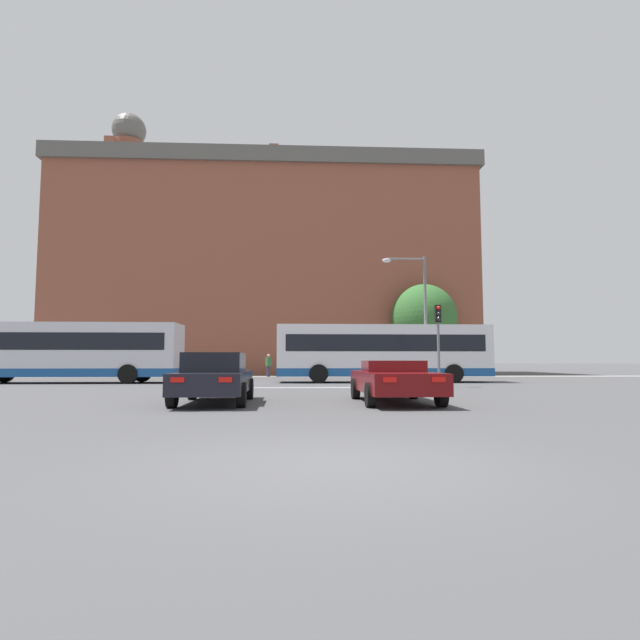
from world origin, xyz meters
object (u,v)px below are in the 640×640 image
(bus_crossing_trailing, at_px, (65,351))
(bus_crossing_lead, at_px, (382,352))
(traffic_light_near_right, at_px, (438,331))
(street_lamp_junction, at_px, (417,304))
(traffic_light_far_right, at_px, (386,343))
(car_roadster_right, at_px, (394,380))
(pedestrian_waiting, at_px, (268,364))
(car_saloon_left, at_px, (215,377))

(bus_crossing_trailing, bearing_deg, bus_crossing_lead, -89.47)
(traffic_light_near_right, height_order, street_lamp_junction, street_lamp_junction)
(bus_crossing_lead, xyz_separation_m, traffic_light_far_right, (1.89, 9.31, 0.84))
(traffic_light_far_right, bearing_deg, car_roadster_right, -99.81)
(pedestrian_waiting, bearing_deg, bus_crossing_trailing, 175.37)
(bus_crossing_trailing, bearing_deg, car_roadster_right, -131.20)
(car_saloon_left, xyz_separation_m, pedestrian_waiting, (0.27, 22.90, 0.25))
(bus_crossing_trailing, distance_m, pedestrian_waiting, 14.21)
(traffic_light_far_right, bearing_deg, bus_crossing_trailing, -153.63)
(car_roadster_right, distance_m, bus_crossing_lead, 13.63)
(bus_crossing_lead, height_order, traffic_light_far_right, traffic_light_far_right)
(traffic_light_near_right, distance_m, pedestrian_waiting, 17.04)
(car_saloon_left, bearing_deg, car_roadster_right, -1.68)
(traffic_light_near_right, xyz_separation_m, pedestrian_waiting, (-8.51, 14.68, -1.56))
(car_roadster_right, relative_size, street_lamp_junction, 0.67)
(bus_crossing_trailing, distance_m, traffic_light_far_right, 21.33)
(traffic_light_near_right, bearing_deg, traffic_light_far_right, 89.14)
(bus_crossing_lead, distance_m, street_lamp_junction, 3.27)
(bus_crossing_lead, xyz_separation_m, pedestrian_waiting, (-6.83, 9.52, -0.71))
(bus_crossing_lead, bearing_deg, traffic_light_near_right, -162.04)
(street_lamp_junction, height_order, pedestrian_waiting, street_lamp_junction)
(bus_crossing_lead, xyz_separation_m, bus_crossing_trailing, (-17.20, -0.16, 0.03))
(bus_crossing_lead, height_order, bus_crossing_trailing, bus_crossing_trailing)
(bus_crossing_trailing, height_order, traffic_light_near_right, traffic_light_near_right)
(bus_crossing_trailing, height_order, street_lamp_junction, street_lamp_junction)
(bus_crossing_trailing, bearing_deg, pedestrian_waiting, -46.96)
(car_roadster_right, relative_size, pedestrian_waiting, 2.82)
(car_saloon_left, bearing_deg, pedestrian_waiting, 88.23)
(traffic_light_far_right, bearing_deg, bus_crossing_lead, -101.48)
(car_roadster_right, height_order, pedestrian_waiting, pedestrian_waiting)
(car_saloon_left, xyz_separation_m, bus_crossing_trailing, (-10.10, 13.22, 0.99))
(bus_crossing_lead, bearing_deg, car_roadster_right, 171.36)
(traffic_light_far_right, bearing_deg, traffic_light_near_right, -90.86)
(car_saloon_left, height_order, street_lamp_junction, street_lamp_junction)
(traffic_light_near_right, bearing_deg, car_roadster_right, -114.17)
(car_saloon_left, relative_size, pedestrian_waiting, 2.71)
(car_saloon_left, bearing_deg, traffic_light_far_right, 67.28)
(bus_crossing_lead, relative_size, bus_crossing_trailing, 0.96)
(traffic_light_near_right, bearing_deg, bus_crossing_trailing, 165.17)
(bus_crossing_lead, xyz_separation_m, traffic_light_near_right, (1.67, -5.16, 0.85))
(car_saloon_left, height_order, pedestrian_waiting, pedestrian_waiting)
(traffic_light_far_right, bearing_deg, car_saloon_left, -111.63)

